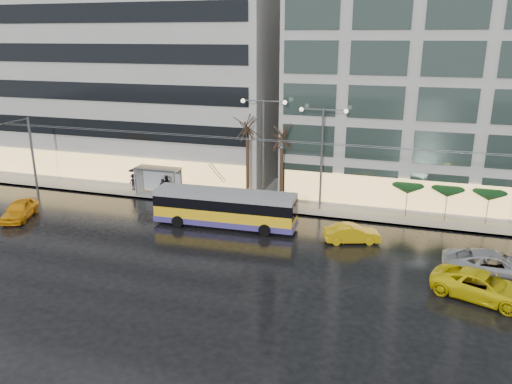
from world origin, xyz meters
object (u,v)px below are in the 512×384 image
at_px(bus_shelter, 155,174).
at_px(street_lamp_near, 263,138).
at_px(taxi_a, 20,209).
at_px(trolleybus, 225,209).

height_order(bus_shelter, street_lamp_near, street_lamp_near).
bearing_deg(street_lamp_near, taxi_a, -152.86).
xyz_separation_m(bus_shelter, street_lamp_near, (10.38, 0.11, 4.03)).
xyz_separation_m(trolleybus, street_lamp_near, (1.37, 5.82, 4.60)).
bearing_deg(trolleybus, street_lamp_near, 76.74).
xyz_separation_m(trolleybus, taxi_a, (-16.50, -3.34, -0.63)).
distance_m(trolleybus, bus_shelter, 10.68).
bearing_deg(bus_shelter, taxi_a, -129.61).
relative_size(trolleybus, taxi_a, 2.50).
bearing_deg(trolleybus, taxi_a, -168.55).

